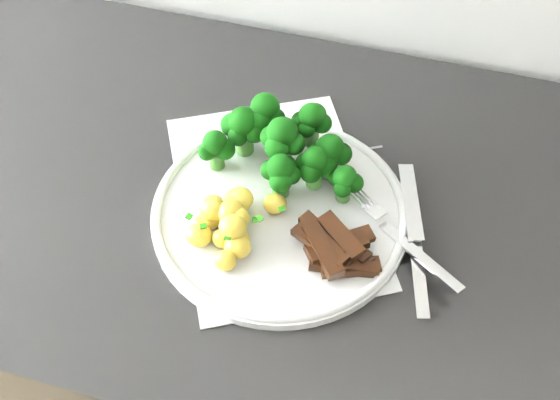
{
  "coord_description": "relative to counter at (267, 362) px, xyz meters",
  "views": [
    {
      "loc": [
        0.04,
        1.19,
        1.51
      ],
      "look_at": [
        -0.09,
        1.66,
        0.89
      ],
      "focal_mm": 45.83,
      "sensor_mm": 36.0,
      "label": 1
    }
  ],
  "objects": [
    {
      "name": "recipe_paper",
      "position": [
        0.01,
        0.0,
        0.43
      ],
      "size": [
        0.33,
        0.37,
        0.0
      ],
      "color": "silver",
      "rests_on": "counter"
    },
    {
      "name": "knife",
      "position": [
        0.19,
        -0.04,
        0.44
      ],
      "size": [
        0.07,
        0.2,
        0.02
      ],
      "color": "silver",
      "rests_on": "plate"
    },
    {
      "name": "broccoli",
      "position": [
        0.01,
        0.04,
        0.48
      ],
      "size": [
        0.19,
        0.13,
        0.08
      ],
      "color": "#346625",
      "rests_on": "plate"
    },
    {
      "name": "counter",
      "position": [
        0.0,
        0.0,
        0.0
      ],
      "size": [
        2.3,
        0.57,
        0.86
      ],
      "color": "black",
      "rests_on": "ground"
    },
    {
      "name": "fork",
      "position": [
        0.17,
        -0.03,
        0.45
      ],
      "size": [
        0.15,
        0.12,
        0.02
      ],
      "color": "silver",
      "rests_on": "plate"
    },
    {
      "name": "beef_strips",
      "position": [
        0.1,
        -0.06,
        0.45
      ],
      "size": [
        0.1,
        0.09,
        0.03
      ],
      "color": "black",
      "rests_on": "plate"
    },
    {
      "name": "plate",
      "position": [
        0.03,
        -0.02,
        0.44
      ],
      "size": [
        0.29,
        0.29,
        0.02
      ],
      "color": "white",
      "rests_on": "counter"
    },
    {
      "name": "potatoes",
      "position": [
        -0.02,
        -0.06,
        0.46
      ],
      "size": [
        0.1,
        0.11,
        0.04
      ],
      "color": "gold",
      "rests_on": "plate"
    }
  ]
}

